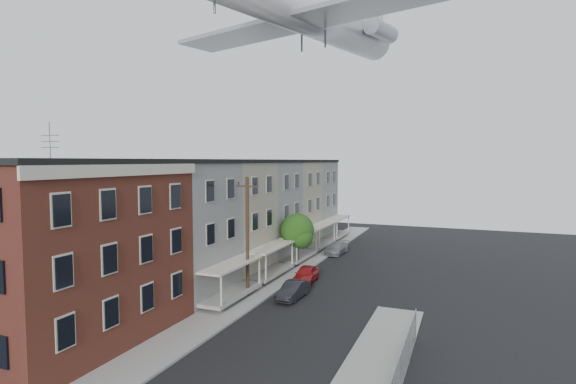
# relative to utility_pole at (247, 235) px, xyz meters

# --- Properties ---
(sidewalk_left) EXTENTS (3.00, 62.00, 0.12)m
(sidewalk_left) POSITION_rel_utility_pole_xyz_m (0.10, 6.00, -4.61)
(sidewalk_left) COLOR gray
(sidewalk_left) RESTS_ON ground
(curb_left) EXTENTS (0.15, 62.00, 0.14)m
(curb_left) POSITION_rel_utility_pole_xyz_m (1.55, 6.00, -4.60)
(curb_left) COLOR gray
(curb_left) RESTS_ON ground
(corner_building) EXTENTS (10.31, 12.30, 12.15)m
(corner_building) POSITION_rel_utility_pole_xyz_m (-6.40, -11.00, 0.49)
(corner_building) COLOR #361211
(corner_building) RESTS_ON ground
(row_house_a) EXTENTS (11.98, 7.00, 10.30)m
(row_house_a) POSITION_rel_utility_pole_xyz_m (-6.36, -1.50, 0.45)
(row_house_a) COLOR #5F5F5D
(row_house_a) RESTS_ON ground
(row_house_b) EXTENTS (11.98, 7.00, 10.30)m
(row_house_b) POSITION_rel_utility_pole_xyz_m (-6.36, 5.50, 0.45)
(row_house_b) COLOR slate
(row_house_b) RESTS_ON ground
(row_house_c) EXTENTS (11.98, 7.00, 10.30)m
(row_house_c) POSITION_rel_utility_pole_xyz_m (-6.36, 12.50, 0.45)
(row_house_c) COLOR #5F5F5D
(row_house_c) RESTS_ON ground
(row_house_d) EXTENTS (11.98, 7.00, 10.30)m
(row_house_d) POSITION_rel_utility_pole_xyz_m (-6.36, 19.50, 0.45)
(row_house_d) COLOR slate
(row_house_d) RESTS_ON ground
(row_house_e) EXTENTS (11.98, 7.00, 10.30)m
(row_house_e) POSITION_rel_utility_pole_xyz_m (-6.36, 26.50, 0.45)
(row_house_e) COLOR #5F5F5D
(row_house_e) RESTS_ON ground
(utility_pole) EXTENTS (1.80, 0.26, 9.00)m
(utility_pole) POSITION_rel_utility_pole_xyz_m (0.00, 0.00, 0.00)
(utility_pole) COLOR black
(utility_pole) RESTS_ON ground
(street_tree) EXTENTS (3.22, 3.20, 5.20)m
(street_tree) POSITION_rel_utility_pole_xyz_m (0.33, 9.92, -1.22)
(street_tree) COLOR black
(street_tree) RESTS_ON ground
(car_near) EXTENTS (1.96, 4.15, 1.37)m
(car_near) POSITION_rel_utility_pole_xyz_m (2.73, 5.32, -3.99)
(car_near) COLOR maroon
(car_near) RESTS_ON ground
(car_mid) EXTENTS (1.52, 3.87, 1.26)m
(car_mid) POSITION_rel_utility_pole_xyz_m (3.33, 0.82, -4.05)
(car_mid) COLOR black
(car_mid) RESTS_ON ground
(car_far) EXTENTS (1.99, 4.40, 1.25)m
(car_far) POSITION_rel_utility_pole_xyz_m (2.00, 17.42, -4.05)
(car_far) COLOR slate
(car_far) RESTS_ON ground
(airplane) EXTENTS (22.49, 25.73, 7.44)m
(airplane) POSITION_rel_utility_pole_xyz_m (3.61, 3.81, 16.58)
(airplane) COLOR silver
(airplane) RESTS_ON ground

